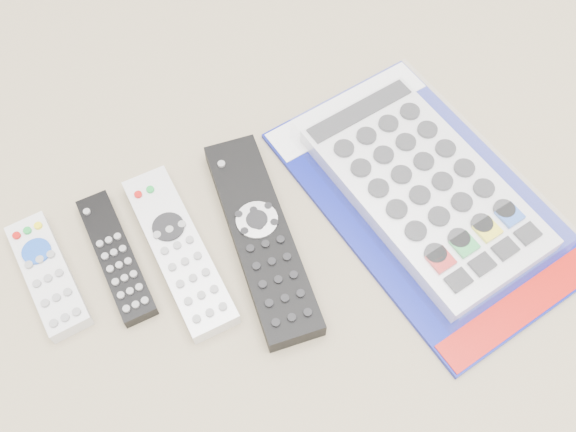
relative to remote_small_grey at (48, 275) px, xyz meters
name	(u,v)px	position (x,y,z in m)	size (l,w,h in m)	color
remote_small_grey	(48,275)	(0.00, 0.00, 0.00)	(0.06, 0.15, 0.02)	silver
remote_slim_black	(116,257)	(0.07, -0.01, 0.00)	(0.04, 0.17, 0.02)	black
remote_silver_dvd	(179,250)	(0.14, -0.03, 0.00)	(0.06, 0.21, 0.02)	silver
remote_large_black	(261,236)	(0.23, -0.06, 0.00)	(0.09, 0.26, 0.03)	black
jumbo_remote_packaged	(425,187)	(0.42, -0.08, 0.01)	(0.27, 0.39, 0.05)	navy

